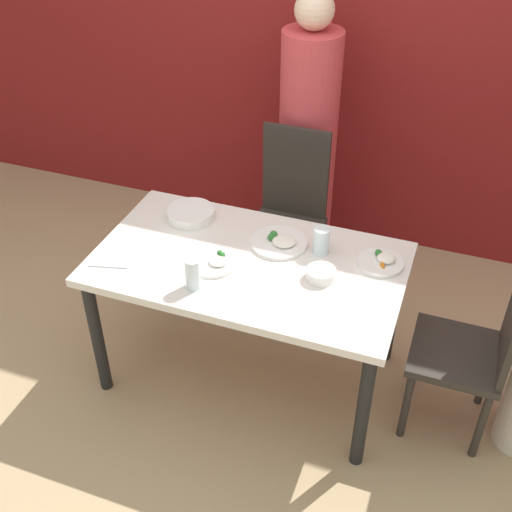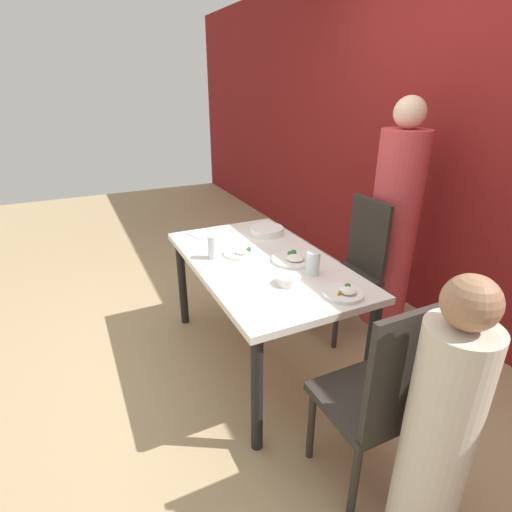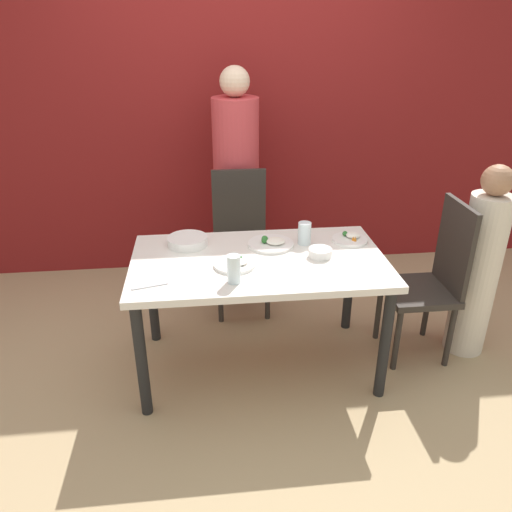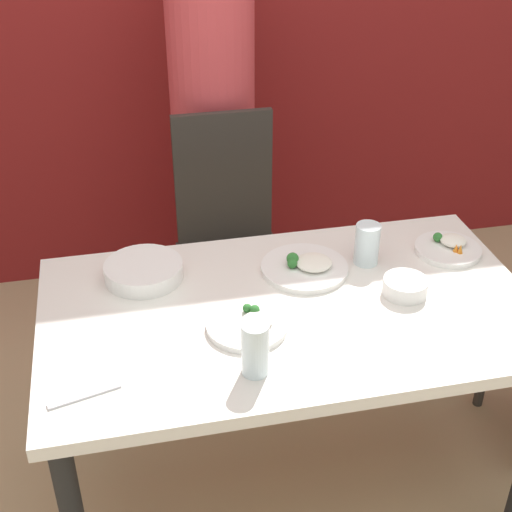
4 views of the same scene
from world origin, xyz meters
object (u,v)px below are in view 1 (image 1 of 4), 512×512
object	(u,v)px
glass_water_tall	(321,241)
chair_adult_spot	(289,212)
plate_rice_adult	(214,262)
person_adult	(307,148)
chair_child_spot	(478,344)
bowl_curry	(191,213)

from	to	relation	value
glass_water_tall	chair_adult_spot	bearing A→B (deg)	119.97
chair_adult_spot	plate_rice_adult	distance (m)	0.86
person_adult	plate_rice_adult	distance (m)	1.17
glass_water_tall	chair_child_spot	bearing A→B (deg)	-10.79
chair_child_spot	glass_water_tall	size ratio (longest dim) A/B	7.52
person_adult	chair_child_spot	bearing A→B (deg)	-43.83
bowl_curry	glass_water_tall	xyz separation A→B (m)	(0.69, -0.06, 0.04)
chair_adult_spot	person_adult	xyz separation A→B (m)	(-0.00, 0.33, 0.24)
chair_adult_spot	bowl_curry	world-z (taller)	chair_adult_spot
person_adult	bowl_curry	distance (m)	0.92
chair_adult_spot	plate_rice_adult	size ratio (longest dim) A/B	4.43
person_adult	glass_water_tall	distance (m)	0.97
person_adult	bowl_curry	bearing A→B (deg)	-112.62
person_adult	glass_water_tall	size ratio (longest dim) A/B	12.50
bowl_curry	plate_rice_adult	distance (m)	0.41
chair_adult_spot	glass_water_tall	size ratio (longest dim) A/B	7.52
chair_adult_spot	chair_child_spot	xyz separation A→B (m)	(1.10, -0.72, 0.00)
chair_adult_spot	chair_child_spot	bearing A→B (deg)	-33.40
person_adult	glass_water_tall	xyz separation A→B (m)	(0.33, -0.91, 0.03)
person_adult	bowl_curry	size ratio (longest dim) A/B	6.98
chair_adult_spot	glass_water_tall	bearing A→B (deg)	-60.03
chair_adult_spot	glass_water_tall	distance (m)	0.72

